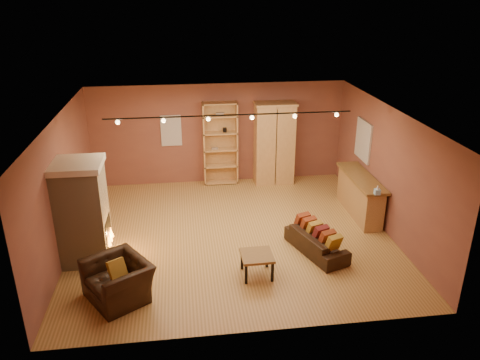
{
  "coord_description": "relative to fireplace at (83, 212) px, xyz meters",
  "views": [
    {
      "loc": [
        -1.04,
        -9.25,
        5.18
      ],
      "look_at": [
        0.21,
        0.2,
        1.25
      ],
      "focal_mm": 35.0,
      "sensor_mm": 36.0,
      "label": 1
    }
  ],
  "objects": [
    {
      "name": "back_window",
      "position": [
        1.74,
        3.83,
        0.49
      ],
      "size": [
        0.56,
        0.04,
        0.86
      ],
      "primitive_type": "cube",
      "color": "silver",
      "rests_on": "back_wall"
    },
    {
      "name": "back_wall",
      "position": [
        3.04,
        3.85,
        0.34
      ],
      "size": [
        7.0,
        0.02,
        2.8
      ],
      "primitive_type": "cube",
      "color": "brown",
      "rests_on": "floor"
    },
    {
      "name": "armoire",
      "position": [
        4.57,
        3.56,
        0.1
      ],
      "size": [
        1.14,
        0.65,
        2.31
      ],
      "color": "tan",
      "rests_on": "floor"
    },
    {
      "name": "bookcase",
      "position": [
        3.07,
        3.73,
        0.13
      ],
      "size": [
        0.95,
        0.37,
        2.33
      ],
      "color": "tan",
      "rests_on": "floor"
    },
    {
      "name": "right_wall",
      "position": [
        6.54,
        0.6,
        0.34
      ],
      "size": [
        0.02,
        6.5,
        2.8
      ],
      "primitive_type": "cube",
      "color": "brown",
      "rests_on": "floor"
    },
    {
      "name": "loveseat",
      "position": [
        4.71,
        -0.38,
        -0.73
      ],
      "size": [
        0.96,
        1.62,
        0.69
      ],
      "rotation": [
        0.0,
        0.0,
        1.92
      ],
      "color": "black",
      "rests_on": "floor"
    },
    {
      "name": "track_rail",
      "position": [
        3.04,
        0.8,
        1.63
      ],
      "size": [
        5.2,
        0.09,
        0.13
      ],
      "color": "black",
      "rests_on": "ceiling"
    },
    {
      "name": "armchair",
      "position": [
        0.77,
        -1.43,
        -0.57
      ],
      "size": [
        1.21,
        1.33,
        0.97
      ],
      "rotation": [
        0.0,
        0.0,
        -0.99
      ],
      "color": "black",
      "rests_on": "floor"
    },
    {
      "name": "left_wall",
      "position": [
        -0.46,
        0.6,
        0.34
      ],
      "size": [
        0.02,
        6.5,
        2.8
      ],
      "primitive_type": "cube",
      "color": "brown",
      "rests_on": "floor"
    },
    {
      "name": "coffee_table",
      "position": [
        3.33,
        -1.05,
        -0.67
      ],
      "size": [
        0.61,
        0.61,
        0.46
      ],
      "rotation": [
        0.0,
        0.0,
        0.02
      ],
      "color": "olive",
      "rests_on": "floor"
    },
    {
      "name": "floor",
      "position": [
        3.04,
        0.6,
        -1.06
      ],
      "size": [
        7.0,
        7.0,
        0.0
      ],
      "primitive_type": "plane",
      "color": "olive",
      "rests_on": "ground"
    },
    {
      "name": "ceiling",
      "position": [
        3.04,
        0.6,
        1.74
      ],
      "size": [
        7.0,
        7.0,
        0.0
      ],
      "primitive_type": "plane",
      "rotation": [
        3.14,
        0.0,
        0.0
      ],
      "color": "brown",
      "rests_on": "back_wall"
    },
    {
      "name": "fireplace",
      "position": [
        0.0,
        0.0,
        0.0
      ],
      "size": [
        1.01,
        0.98,
        2.12
      ],
      "color": "tan",
      "rests_on": "floor"
    },
    {
      "name": "bar_counter",
      "position": [
        6.24,
        1.24,
        -0.55
      ],
      "size": [
        0.56,
        2.08,
        0.99
      ],
      "color": "tan",
      "rests_on": "floor"
    },
    {
      "name": "tissue_box",
      "position": [
        6.19,
        0.2,
        0.02
      ],
      "size": [
        0.13,
        0.13,
        0.23
      ],
      "rotation": [
        0.0,
        0.0,
        -0.08
      ],
      "color": "#90C3E7",
      "rests_on": "bar_counter"
    },
    {
      "name": "right_window",
      "position": [
        6.51,
        2.0,
        0.59
      ],
      "size": [
        0.05,
        0.9,
        1.0
      ],
      "primitive_type": "cube",
      "color": "silver",
      "rests_on": "right_wall"
    }
  ]
}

